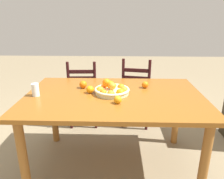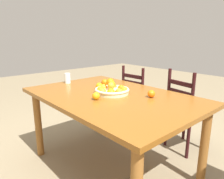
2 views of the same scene
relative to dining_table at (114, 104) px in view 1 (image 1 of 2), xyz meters
name	(u,v)px [view 1 (image 1 of 2)]	position (x,y,z in m)	size (l,w,h in m)	color
ground_plane	(114,164)	(0.00, 0.00, -0.67)	(12.00, 12.00, 0.00)	#847458
dining_table	(114,104)	(0.00, 0.00, 0.00)	(1.62, 1.06, 0.77)	brown
chair_near_window	(136,95)	(0.28, 0.88, -0.23)	(0.44, 0.44, 0.95)	black
chair_by_cabinet	(83,94)	(-0.43, 0.87, -0.23)	(0.41, 0.41, 0.91)	black
fruit_bowl	(112,90)	(-0.02, 0.03, 0.13)	(0.32, 0.32, 0.14)	beige
orange_loose_0	(83,84)	(-0.31, 0.18, 0.13)	(0.07, 0.07, 0.07)	orange
orange_loose_1	(118,100)	(0.04, -0.20, 0.13)	(0.07, 0.07, 0.07)	orange
orange_loose_2	(90,89)	(-0.22, 0.03, 0.13)	(0.07, 0.07, 0.07)	orange
orange_loose_3	(145,85)	(0.30, 0.20, 0.13)	(0.07, 0.07, 0.07)	orange
drinking_glass	(35,90)	(-0.70, -0.05, 0.15)	(0.06, 0.06, 0.12)	silver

